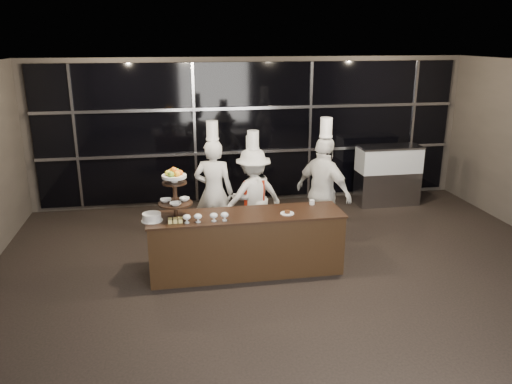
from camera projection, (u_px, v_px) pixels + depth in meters
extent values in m
plane|color=black|center=(322.00, 327.00, 6.06)|extent=(10.00, 10.00, 0.00)
plane|color=black|center=(333.00, 74.00, 5.17)|extent=(10.00, 10.00, 0.00)
plane|color=#473F38|center=(253.00, 131.00, 10.32)|extent=(9.00, 0.00, 9.00)
cube|color=black|center=(253.00, 132.00, 10.26)|extent=(8.60, 0.04, 2.80)
cube|color=#A5A5AA|center=(254.00, 152.00, 10.33)|extent=(8.60, 0.06, 0.06)
cube|color=#A5A5AA|center=(254.00, 108.00, 10.07)|extent=(8.60, 0.06, 0.06)
cube|color=#A5A5AA|center=(76.00, 138.00, 9.65)|extent=(0.05, 0.05, 2.80)
cube|color=#A5A5AA|center=(195.00, 134.00, 10.03)|extent=(0.05, 0.05, 2.80)
cube|color=#A5A5AA|center=(310.00, 130.00, 10.43)|extent=(0.05, 0.05, 2.80)
cube|color=#A5A5AA|center=(412.00, 127.00, 10.82)|extent=(0.05, 0.05, 2.80)
cube|color=black|center=(246.00, 244.00, 7.35)|extent=(2.80, 0.70, 0.90)
cube|color=black|center=(246.00, 215.00, 7.22)|extent=(2.84, 0.74, 0.03)
cylinder|color=black|center=(176.00, 217.00, 7.04)|extent=(0.24, 0.24, 0.03)
cylinder|color=black|center=(175.00, 195.00, 6.94)|extent=(0.06, 0.06, 0.70)
cylinder|color=black|center=(175.00, 203.00, 6.98)|extent=(0.48, 0.48, 0.02)
cylinder|color=black|center=(174.00, 183.00, 6.89)|extent=(0.34, 0.34, 0.02)
cylinder|color=white|center=(174.00, 180.00, 6.88)|extent=(0.10, 0.10, 0.06)
cylinder|color=white|center=(174.00, 176.00, 6.86)|extent=(0.34, 0.34, 0.04)
sphere|color=orange|center=(180.00, 173.00, 6.86)|extent=(0.09, 0.09, 0.09)
sphere|color=#5EA82B|center=(177.00, 172.00, 6.92)|extent=(0.09, 0.09, 0.09)
sphere|color=orange|center=(171.00, 172.00, 6.91)|extent=(0.09, 0.09, 0.09)
sphere|color=yellow|center=(168.00, 173.00, 6.84)|extent=(0.09, 0.09, 0.09)
sphere|color=#7CA32A|center=(171.00, 174.00, 6.78)|extent=(0.09, 0.09, 0.09)
sphere|color=orange|center=(177.00, 174.00, 6.79)|extent=(0.09, 0.09, 0.09)
sphere|color=orange|center=(174.00, 170.00, 6.84)|extent=(0.09, 0.09, 0.09)
imported|color=white|center=(166.00, 200.00, 7.01)|extent=(0.16, 0.16, 0.04)
imported|color=white|center=(185.00, 199.00, 7.05)|extent=(0.15, 0.15, 0.05)
imported|color=white|center=(176.00, 204.00, 6.86)|extent=(0.16, 0.16, 0.04)
cylinder|color=silver|center=(187.00, 223.00, 6.86)|extent=(0.07, 0.07, 0.01)
cylinder|color=silver|center=(187.00, 220.00, 6.85)|extent=(0.02, 0.02, 0.05)
ellipsoid|color=silver|center=(187.00, 217.00, 6.84)|extent=(0.11, 0.11, 0.08)
ellipsoid|color=#12B957|center=(187.00, 217.00, 6.83)|extent=(0.08, 0.08, 0.05)
cylinder|color=silver|center=(198.00, 222.00, 6.89)|extent=(0.07, 0.07, 0.01)
cylinder|color=silver|center=(198.00, 220.00, 6.88)|extent=(0.02, 0.02, 0.05)
ellipsoid|color=silver|center=(198.00, 216.00, 6.86)|extent=(0.11, 0.11, 0.08)
ellipsoid|color=red|center=(198.00, 216.00, 6.86)|extent=(0.08, 0.08, 0.05)
cylinder|color=silver|center=(214.00, 221.00, 6.92)|extent=(0.07, 0.07, 0.01)
cylinder|color=silver|center=(214.00, 219.00, 6.91)|extent=(0.02, 0.02, 0.05)
ellipsoid|color=silver|center=(214.00, 216.00, 6.90)|extent=(0.11, 0.11, 0.08)
ellipsoid|color=beige|center=(214.00, 215.00, 6.90)|extent=(0.08, 0.08, 0.05)
cylinder|color=silver|center=(225.00, 220.00, 6.95)|extent=(0.07, 0.07, 0.01)
cylinder|color=silver|center=(225.00, 218.00, 6.94)|extent=(0.02, 0.02, 0.05)
ellipsoid|color=silver|center=(225.00, 215.00, 6.92)|extent=(0.11, 0.11, 0.08)
ellipsoid|color=#522812|center=(224.00, 215.00, 6.92)|extent=(0.08, 0.08, 0.05)
cylinder|color=white|center=(152.00, 220.00, 6.94)|extent=(0.30, 0.30, 0.01)
cylinder|color=white|center=(152.00, 217.00, 6.92)|extent=(0.26, 0.26, 0.10)
cube|color=#F0D975|center=(170.00, 222.00, 6.83)|extent=(0.06, 0.06, 0.05)
cube|color=#F0D975|center=(175.00, 221.00, 6.85)|extent=(0.06, 0.06, 0.05)
cube|color=#F0D975|center=(180.00, 221.00, 6.86)|extent=(0.06, 0.06, 0.05)
cube|color=#F0D975|center=(170.00, 220.00, 6.90)|extent=(0.06, 0.06, 0.05)
cube|color=#F0D975|center=(175.00, 219.00, 6.91)|extent=(0.06, 0.06, 0.05)
cube|color=#F0D975|center=(180.00, 219.00, 6.92)|extent=(0.06, 0.06, 0.05)
cylinder|color=white|center=(287.00, 213.00, 7.21)|extent=(0.20, 0.20, 0.01)
cylinder|color=#4C2814|center=(287.00, 212.00, 7.21)|extent=(0.08, 0.08, 0.04)
cylinder|color=white|center=(312.00, 202.00, 7.61)|extent=(0.08, 0.08, 0.07)
cube|color=#A5A5AA|center=(387.00, 188.00, 10.46)|extent=(1.27, 0.55, 0.70)
cube|color=silver|center=(389.00, 160.00, 10.28)|extent=(1.27, 0.55, 0.50)
cube|color=#FFC67F|center=(389.00, 160.00, 10.28)|extent=(1.18, 0.46, 0.40)
cube|color=#A5A5AA|center=(390.00, 147.00, 10.20)|extent=(1.29, 0.56, 0.04)
imported|color=silver|center=(214.00, 192.00, 8.30)|extent=(0.75, 0.59, 1.79)
cylinder|color=white|center=(212.00, 130.00, 7.99)|extent=(0.19, 0.19, 0.30)
cylinder|color=white|center=(212.00, 139.00, 8.03)|extent=(0.21, 0.21, 0.03)
imported|color=white|center=(252.00, 198.00, 8.46)|extent=(0.87, 0.76, 1.53)
cylinder|color=white|center=(252.00, 145.00, 8.18)|extent=(0.19, 0.19, 0.30)
cylinder|color=white|center=(252.00, 153.00, 8.23)|extent=(0.21, 0.21, 0.03)
imported|color=white|center=(253.00, 196.00, 8.38)|extent=(1.17, 0.85, 1.62)
cylinder|color=white|center=(253.00, 140.00, 8.09)|extent=(0.19, 0.19, 0.30)
cylinder|color=white|center=(253.00, 148.00, 8.13)|extent=(0.21, 0.21, 0.03)
cube|color=#9E1E0C|center=(254.00, 198.00, 8.26)|extent=(0.34, 0.03, 0.61)
imported|color=white|center=(323.00, 193.00, 8.13)|extent=(0.98, 1.17, 1.87)
cylinder|color=white|center=(326.00, 127.00, 7.81)|extent=(0.19, 0.19, 0.30)
cylinder|color=white|center=(326.00, 136.00, 7.85)|extent=(0.21, 0.21, 0.03)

